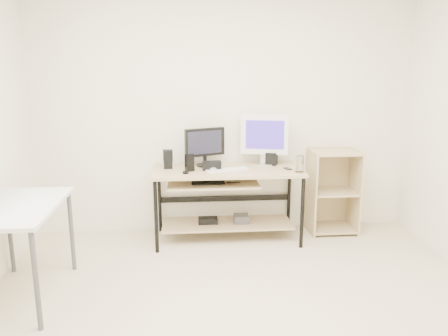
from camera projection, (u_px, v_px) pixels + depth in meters
name	position (u px, v px, depth m)	size (l,w,h in m)	color
room	(229.00, 139.00, 2.70)	(4.01, 4.01, 2.62)	beige
desk	(225.00, 189.00, 4.45)	(1.50, 0.65, 0.75)	tan
side_table	(17.00, 215.00, 3.26)	(0.60, 1.00, 0.75)	white
shelf_unit	(332.00, 190.00, 4.73)	(0.50, 0.40, 0.90)	tan
black_monitor	(205.00, 144.00, 4.49)	(0.42, 0.21, 0.40)	black
white_imac	(264.00, 136.00, 4.54)	(0.49, 0.17, 0.53)	silver
keyboard	(227.00, 170.00, 4.35)	(0.43, 0.12, 0.01)	white
mouse	(213.00, 169.00, 4.32)	(0.07, 0.11, 0.04)	#B1B1B6
center_speaker	(212.00, 166.00, 4.35)	(0.18, 0.08, 0.09)	black
speaker_left	(168.00, 159.00, 4.42)	(0.10, 0.10, 0.19)	black
speaker_right	(272.00, 159.00, 4.59)	(0.11, 0.11, 0.13)	black
audio_controller	(190.00, 163.00, 4.30)	(0.08, 0.05, 0.17)	black
volume_puck	(186.00, 172.00, 4.21)	(0.06, 0.06, 0.02)	black
smartphone	(287.00, 169.00, 4.40)	(0.06, 0.10, 0.01)	black
coaster	(299.00, 172.00, 4.27)	(0.10, 0.10, 0.01)	#986D44
drinking_glass	(300.00, 164.00, 4.25)	(0.08, 0.08, 0.16)	white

